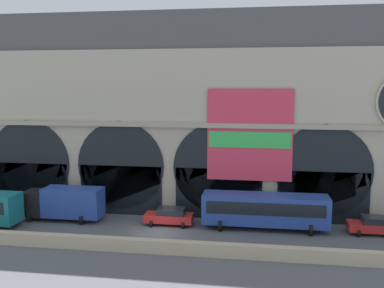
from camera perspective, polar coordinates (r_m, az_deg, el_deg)
ground_plane at (r=37.95m, az=-4.61°, el=-11.72°), size 200.00×200.00×0.00m
quay_parapet_wall at (r=33.92m, az=-6.31°, el=-13.25°), size 90.00×0.70×1.03m
station_building at (r=43.62m, az=-2.31°, el=3.73°), size 49.97×6.27×19.64m
box_truck_midwest at (r=42.66m, az=-16.57°, el=-7.42°), size 7.50×2.91×3.12m
car_center at (r=39.87m, az=-3.00°, el=-9.52°), size 4.40×2.22×1.55m
bus_mideast at (r=38.93m, az=9.63°, el=-8.55°), size 11.00×3.25×3.10m
car_east at (r=40.51m, az=23.09°, el=-9.87°), size 4.40×2.22×1.55m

